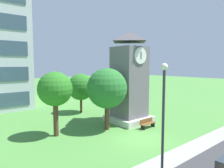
# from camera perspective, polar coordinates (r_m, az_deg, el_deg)

# --- Properties ---
(ground_plane) EXTENTS (160.00, 160.00, 0.00)m
(ground_plane) POSITION_cam_1_polar(r_m,az_deg,el_deg) (17.47, 7.76, -14.75)
(ground_plane) COLOR #4C893D
(kerb_strip) EXTENTS (120.00, 1.60, 0.01)m
(kerb_strip) POSITION_cam_1_polar(r_m,az_deg,el_deg) (15.45, 18.27, -17.74)
(kerb_strip) COLOR #9E9E99
(kerb_strip) RESTS_ON ground
(clock_tower) EXTENTS (3.93, 3.93, 9.28)m
(clock_tower) POSITION_cam_1_polar(r_m,az_deg,el_deg) (21.65, 4.76, 0.35)
(clock_tower) COLOR slate
(clock_tower) RESTS_ON ground
(park_bench) EXTENTS (1.81, 0.52, 0.88)m
(park_bench) POSITION_cam_1_polar(r_m,az_deg,el_deg) (20.30, 9.68, -10.53)
(park_bench) COLOR brown
(park_bench) RESTS_ON ground
(street_lamp) EXTENTS (0.36, 0.36, 6.07)m
(street_lamp) POSITION_cam_1_polar(r_m,az_deg,el_deg) (10.96, 13.91, -6.65)
(street_lamp) COLOR #333338
(street_lamp) RESTS_ON ground
(tree_near_tower) EXTENTS (3.29, 3.29, 4.88)m
(tree_near_tower) POSITION_cam_1_polar(r_m,az_deg,el_deg) (26.02, -8.53, -0.81)
(tree_near_tower) COLOR #513823
(tree_near_tower) RESTS_ON ground
(tree_streetside) EXTENTS (3.69, 3.69, 5.69)m
(tree_streetside) POSITION_cam_1_polar(r_m,az_deg,el_deg) (18.93, -1.39, -1.24)
(tree_streetside) COLOR #513823
(tree_streetside) RESTS_ON ground
(tree_by_building) EXTENTS (2.88, 2.88, 5.43)m
(tree_by_building) POSITION_cam_1_polar(r_m,az_deg,el_deg) (17.83, -15.33, -1.46)
(tree_by_building) COLOR #513823
(tree_by_building) RESTS_ON ground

